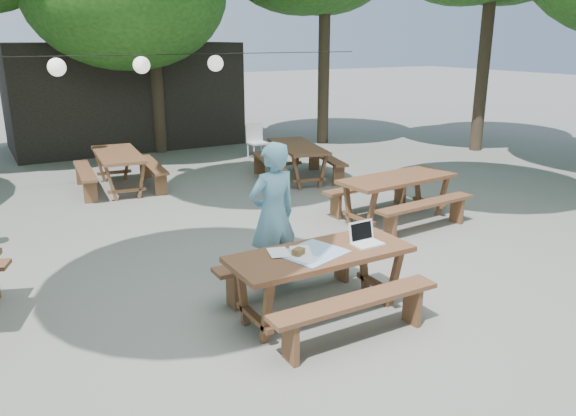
# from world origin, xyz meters

# --- Properties ---
(ground) EXTENTS (80.00, 80.00, 0.00)m
(ground) POSITION_xyz_m (0.00, 0.00, 0.00)
(ground) COLOR #61605C
(ground) RESTS_ON ground
(pavilion) EXTENTS (6.00, 3.00, 2.80)m
(pavilion) POSITION_xyz_m (0.50, 10.50, 1.40)
(pavilion) COLOR black
(pavilion) RESTS_ON ground
(main_picnic_table) EXTENTS (2.00, 1.58, 0.75)m
(main_picnic_table) POSITION_xyz_m (-0.34, -0.85, 0.39)
(main_picnic_table) COLOR brown
(main_picnic_table) RESTS_ON ground
(picnic_table_ne) EXTENTS (2.05, 1.71, 0.75)m
(picnic_table_ne) POSITION_xyz_m (2.58, 1.32, 0.39)
(picnic_table_ne) COLOR brown
(picnic_table_ne) RESTS_ON ground
(picnic_table_far_w) EXTENTS (1.74, 2.06, 0.75)m
(picnic_table_far_w) POSITION_xyz_m (-0.91, 5.61, 0.39)
(picnic_table_far_w) COLOR brown
(picnic_table_far_w) RESTS_ON ground
(picnic_table_far_e) EXTENTS (1.96, 2.20, 0.75)m
(picnic_table_far_e) POSITION_xyz_m (2.60, 4.56, 0.39)
(picnic_table_far_e) COLOR brown
(picnic_table_far_e) RESTS_ON ground
(woman) EXTENTS (0.69, 0.49, 1.79)m
(woman) POSITION_xyz_m (-0.40, 0.10, 0.90)
(woman) COLOR #75B7D6
(woman) RESTS_ON ground
(plastic_chair) EXTENTS (0.45, 0.45, 0.90)m
(plastic_chair) POSITION_xyz_m (2.84, 6.91, 0.26)
(plastic_chair) COLOR silver
(plastic_chair) RESTS_ON ground
(laptop) EXTENTS (0.34, 0.27, 0.24)m
(laptop) POSITION_xyz_m (0.22, -0.89, 0.81)
(laptop) COLOR white
(laptop) RESTS_ON main_picnic_table
(tabletop_clutter) EXTENTS (0.85, 0.72, 0.08)m
(tabletop_clutter) POSITION_xyz_m (-0.49, -0.84, 0.76)
(tabletop_clutter) COLOR #397BC5
(tabletop_clutter) RESTS_ON main_picnic_table
(paper_lanterns) EXTENTS (9.00, 0.34, 0.38)m
(paper_lanterns) POSITION_xyz_m (-0.19, 6.00, 2.40)
(paper_lanterns) COLOR black
(paper_lanterns) RESTS_ON ground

